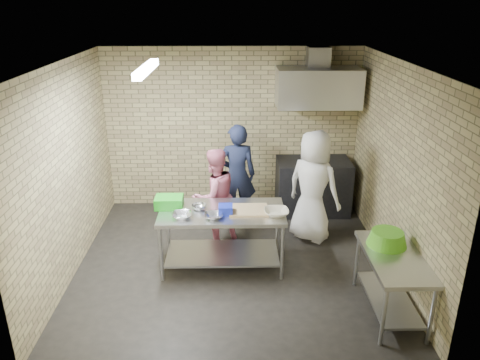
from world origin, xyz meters
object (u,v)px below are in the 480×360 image
(bottle_red, at_px, (319,90))
(woman_white, at_px, (313,187))
(bottle_green, at_px, (344,91))
(man_navy, at_px, (237,175))
(blue_tub, at_px, (226,210))
(prep_table, at_px, (222,238))
(side_counter, at_px, (391,284))
(green_crate, at_px, (169,202))
(woman_pink, at_px, (215,196))
(stove, at_px, (313,186))
(green_basin, at_px, (387,238))

(bottle_red, distance_m, woman_white, 1.70)
(bottle_green, height_order, man_navy, bottle_green)
(blue_tub, xyz_separation_m, woman_white, (1.27, 0.84, -0.04))
(prep_table, distance_m, side_counter, 2.21)
(green_crate, distance_m, bottle_green, 3.40)
(blue_tub, xyz_separation_m, bottle_red, (1.49, 2.04, 1.15))
(man_navy, bearing_deg, prep_table, 75.67)
(green_crate, relative_size, blue_tub, 2.00)
(side_counter, bearing_deg, blue_tub, 153.30)
(woman_pink, bearing_deg, green_crate, 11.85)
(bottle_red, distance_m, man_navy, 1.92)
(stove, bearing_deg, bottle_green, 28.07)
(man_navy, bearing_deg, bottle_green, -163.69)
(side_counter, bearing_deg, bottle_red, 97.62)
(side_counter, relative_size, woman_white, 0.71)
(green_crate, distance_m, woman_pink, 0.83)
(side_counter, xyz_separation_m, green_crate, (-2.64, 1.17, 0.52))
(prep_table, bearing_deg, bottle_green, 44.95)
(stove, xyz_separation_m, green_basin, (0.43, -2.50, 0.38))
(blue_tub, bearing_deg, side_counter, -26.70)
(woman_white, bearing_deg, bottle_red, -62.18)
(blue_tub, relative_size, bottle_red, 1.01)
(woman_pink, distance_m, woman_white, 1.45)
(side_counter, distance_m, blue_tub, 2.18)
(prep_table, relative_size, side_counter, 1.37)
(stove, xyz_separation_m, green_crate, (-2.19, -1.58, 0.44))
(side_counter, height_order, woman_pink, woman_pink)
(prep_table, xyz_separation_m, woman_pink, (-0.12, 0.68, 0.31))
(prep_table, distance_m, man_navy, 1.35)
(green_crate, height_order, woman_white, woman_white)
(man_navy, relative_size, woman_pink, 1.14)
(woman_pink, height_order, woman_white, woman_white)
(green_crate, bearing_deg, bottle_green, 34.54)
(side_counter, bearing_deg, woman_white, 109.05)
(blue_tub, height_order, bottle_green, bottle_green)
(green_crate, xyz_separation_m, bottle_red, (2.24, 1.82, 1.14))
(green_basin, bearing_deg, prep_table, 157.36)
(green_basin, bearing_deg, green_crate, 160.63)
(side_counter, distance_m, green_basin, 0.52)
(bottle_green, distance_m, man_navy, 2.21)
(green_crate, bearing_deg, bottle_red, 39.04)
(stove, height_order, blue_tub, blue_tub)
(prep_table, relative_size, woman_pink, 1.14)
(bottle_red, bearing_deg, woman_pink, -142.96)
(blue_tub, distance_m, woman_pink, 0.82)
(bottle_red, bearing_deg, green_crate, -140.96)
(side_counter, relative_size, green_crate, 3.29)
(green_crate, bearing_deg, woman_white, 17.18)
(prep_table, height_order, bottle_red, bottle_red)
(green_basin, bearing_deg, stove, 99.76)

